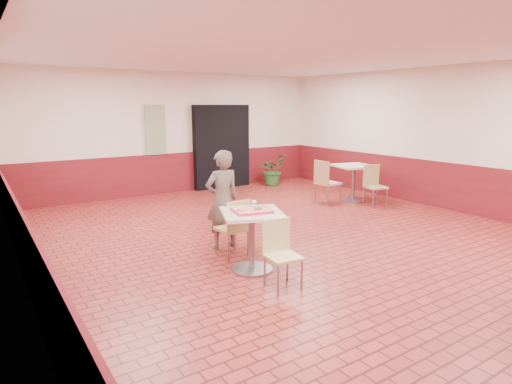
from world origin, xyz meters
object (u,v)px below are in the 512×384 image
paper_cup (254,203)px  chair_second_left (325,180)px  chair_main_front (280,250)px  chair_second_front (374,183)px  long_john_donut (258,208)px  ring_donut (241,209)px  potted_plant (272,170)px  serving_tray (252,211)px  second_table (353,177)px  customer (222,200)px  main_table (252,231)px  chair_main_back (234,225)px

paper_cup → chair_second_left: (3.41, 2.27, -0.34)m
chair_main_front → chair_second_front: 4.92m
long_john_donut → paper_cup: size_ratio=1.88×
ring_donut → long_john_donut: 0.22m
chair_main_front → chair_second_left: size_ratio=0.84×
potted_plant → serving_tray: bearing=-128.3°
ring_donut → long_john_donut: bearing=-22.1°
paper_cup → second_table: size_ratio=0.10×
potted_plant → chair_second_front: bearing=-82.4°
chair_main_front → second_table: bearing=40.2°
ring_donut → customer: bearing=74.4°
customer → chair_second_front: customer is taller
potted_plant → main_table: bearing=-128.3°
chair_main_front → chair_main_back: chair_main_back is taller
chair_main_front → potted_plant: bearing=61.2°
main_table → customer: bearing=82.3°
chair_second_left → second_table: bearing=-100.3°
chair_main_back → serving_tray: 0.68m
main_table → ring_donut: ring_donut is taller
chair_second_front → chair_second_left: bearing=153.5°
chair_main_back → chair_second_front: 4.42m
second_table → potted_plant: size_ratio=0.99×
main_table → chair_main_back: (0.08, 0.58, -0.07)m
serving_tray → customer: bearing=82.3°
customer → second_table: bearing=-162.4°
chair_main_front → serving_tray: size_ratio=1.69×
chair_main_back → second_table: (4.22, 1.70, 0.08)m
customer → ring_donut: 1.05m
main_table → chair_main_front: bearing=-88.8°
long_john_donut → chair_second_front: size_ratio=0.17×
long_john_donut → customer: bearing=86.1°
main_table → serving_tray: 0.28m
serving_tray → second_table: serving_tray is taller
chair_main_front → long_john_donut: long_john_donut is taller
chair_main_back → long_john_donut: (-0.01, -0.63, 0.38)m
main_table → paper_cup: (0.12, 0.13, 0.34)m
customer → long_john_donut: (-0.07, -1.09, 0.10)m
paper_cup → customer: bearing=88.6°
main_table → serving_tray: bearing=-153.4°
second_table → potted_plant: bearing=98.2°
main_table → chair_second_front: chair_second_front is taller
serving_tray → ring_donut: bearing=163.9°
potted_plant → chair_second_left: bearing=-98.5°
serving_tray → ring_donut: ring_donut is taller
chair_second_front → potted_plant: bearing=111.0°
second_table → potted_plant: 2.70m
paper_cup → potted_plant: (3.80, 4.82, -0.46)m
chair_main_back → ring_donut: size_ratio=7.90×
customer → ring_donut: (-0.28, -1.00, 0.10)m
chair_main_back → ring_donut: ring_donut is taller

